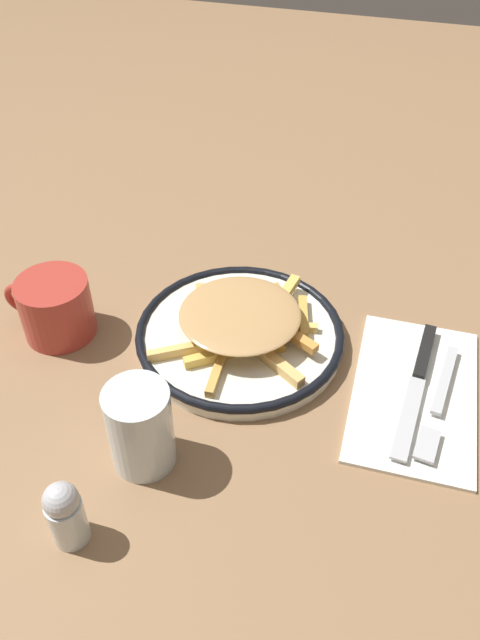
{
  "coord_description": "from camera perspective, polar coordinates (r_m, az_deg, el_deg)",
  "views": [
    {
      "loc": [
        -0.16,
        0.55,
        0.56
      ],
      "look_at": [
        0.0,
        0.0,
        0.04
      ],
      "focal_mm": 35.99,
      "sensor_mm": 36.0,
      "label": 1
    }
  ],
  "objects": [
    {
      "name": "napkin",
      "position": [
        0.76,
        15.26,
        -6.17
      ],
      "size": [
        0.14,
        0.24,
        0.01
      ],
      "primitive_type": "cube",
      "rotation": [
        0.0,
        0.0,
        0.01
      ],
      "color": "white",
      "rests_on": "ground_plane"
    },
    {
      "name": "salt_shaker",
      "position": [
        0.62,
        -15.27,
        -16.26
      ],
      "size": [
        0.03,
        0.03,
        0.08
      ],
      "color": "silver",
      "rests_on": "ground_plane"
    },
    {
      "name": "plate",
      "position": [
        0.79,
        -0.0,
        -1.33
      ],
      "size": [
        0.26,
        0.26,
        0.02
      ],
      "color": "silver",
      "rests_on": "ground_plane"
    },
    {
      "name": "coffee_mug",
      "position": [
        0.82,
        -16.11,
        1.07
      ],
      "size": [
        0.11,
        0.09,
        0.08
      ],
      "color": "#B0382E",
      "rests_on": "ground_plane"
    },
    {
      "name": "ground_plane",
      "position": [
        0.8,
        -0.0,
        -1.94
      ],
      "size": [
        2.6,
        2.6,
        0.0
      ],
      "primitive_type": "plane",
      "color": "#8C6847"
    },
    {
      "name": "fries_heap",
      "position": [
        0.77,
        0.13,
        0.06
      ],
      "size": [
        0.19,
        0.21,
        0.04
      ],
      "color": "#D68C43",
      "rests_on": "plate"
    },
    {
      "name": "water_glass",
      "position": [
        0.65,
        -8.86,
        -9.44
      ],
      "size": [
        0.07,
        0.07,
        0.1
      ],
      "primitive_type": "cylinder",
      "color": "silver",
      "rests_on": "ground_plane"
    },
    {
      "name": "knife",
      "position": [
        0.77,
        15.61,
        -4.79
      ],
      "size": [
        0.03,
        0.21,
        0.01
      ],
      "color": "black",
      "rests_on": "napkin"
    },
    {
      "name": "fork",
      "position": [
        0.75,
        17.28,
        -6.85
      ],
      "size": [
        0.04,
        0.18,
        0.01
      ],
      "color": "silver",
      "rests_on": "napkin"
    }
  ]
}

